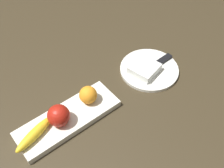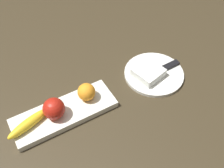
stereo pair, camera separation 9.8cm
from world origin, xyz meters
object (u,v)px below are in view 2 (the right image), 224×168
object	(u,v)px
apple	(54,109)
dinner_plate	(154,74)
orange_near_apple	(86,92)
knife	(166,68)
folded_napkin	(148,72)
banana	(29,123)
fruit_tray	(64,113)

from	to	relation	value
apple	dinner_plate	distance (m)	0.42
orange_near_apple	knife	xyz separation A→B (m)	(-0.34, 0.02, -0.04)
apple	folded_napkin	world-z (taller)	apple
apple	banana	world-z (taller)	apple
banana	dinner_plate	bearing A→B (deg)	-16.91
banana	folded_napkin	size ratio (longest dim) A/B	1.57
apple	fruit_tray	bearing A→B (deg)	-176.09
apple	orange_near_apple	size ratio (longest dim) A/B	1.18
fruit_tray	apple	xyz separation A→B (m)	(0.03, 0.00, 0.05)
fruit_tray	dinner_plate	bearing A→B (deg)	180.00
apple	dinner_plate	size ratio (longest dim) A/B	0.32
banana	orange_near_apple	distance (m)	0.22
apple	knife	distance (m)	0.47
folded_napkin	knife	distance (m)	0.08
folded_napkin	orange_near_apple	bearing A→B (deg)	-2.63
orange_near_apple	folded_napkin	world-z (taller)	orange_near_apple
fruit_tray	knife	xyz separation A→B (m)	(-0.43, 0.01, 0.01)
dinner_plate	knife	xyz separation A→B (m)	(-0.05, 0.01, 0.01)
apple	orange_near_apple	world-z (taller)	apple
fruit_tray	dinner_plate	distance (m)	0.38
dinner_plate	folded_napkin	world-z (taller)	folded_napkin
banana	dinner_plate	distance (m)	0.50
banana	orange_near_apple	bearing A→B (deg)	-13.69
fruit_tray	folded_napkin	bearing A→B (deg)	180.00
apple	orange_near_apple	bearing A→B (deg)	-173.66
banana	dinner_plate	world-z (taller)	banana
folded_napkin	fruit_tray	bearing A→B (deg)	-0.00
fruit_tray	banana	distance (m)	0.12
apple	knife	size ratio (longest dim) A/B	0.41
fruit_tray	folded_napkin	world-z (taller)	folded_napkin
banana	dinner_plate	size ratio (longest dim) A/B	0.68
dinner_plate	apple	bearing A→B (deg)	0.30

